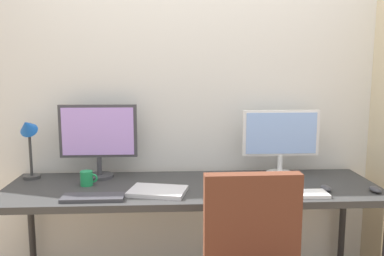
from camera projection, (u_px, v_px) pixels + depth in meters
wall_back at (189, 90)px, 2.78m from camera, size 4.68×0.10×2.60m
desk at (192, 193)px, 2.46m from camera, size 2.28×0.68×0.74m
monitor_left at (98, 136)px, 2.58m from camera, size 0.50×0.18×0.48m
monitor_right at (281, 138)px, 2.65m from camera, size 0.51×0.18×0.44m
desk_lamp at (28, 137)px, 2.54m from camera, size 0.11×0.16×0.42m
keyboard_left at (93, 198)px, 2.19m from camera, size 0.34×0.13×0.02m
keyboard_right at (294, 194)px, 2.25m from camera, size 0.38×0.13×0.02m
mouse_left_side at (375, 190)px, 2.32m from camera, size 0.06×0.10×0.03m
mouse_right_side at (326, 188)px, 2.34m from camera, size 0.06×0.10×0.03m
laptop_closed at (158, 191)px, 2.30m from camera, size 0.36×0.29×0.02m
coffee_mug at (87, 178)px, 2.44m from camera, size 0.11×0.08×0.09m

